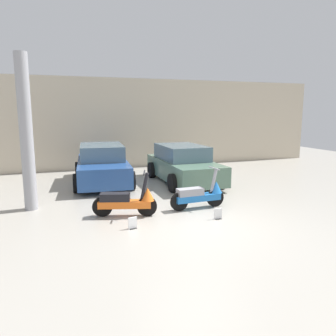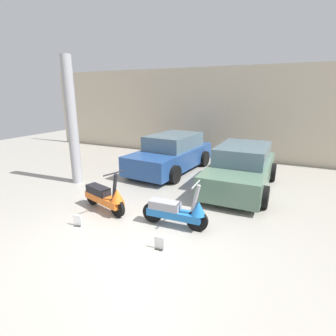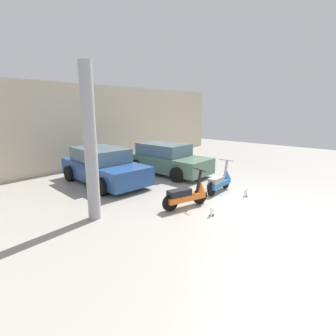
# 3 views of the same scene
# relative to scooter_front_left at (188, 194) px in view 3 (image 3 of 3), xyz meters

# --- Properties ---
(ground_plane) EXTENTS (28.00, 28.00, 0.00)m
(ground_plane) POSITION_rel_scooter_front_left_xyz_m (1.37, -1.00, -0.39)
(ground_plane) COLOR #9E998E
(wall_back) EXTENTS (19.60, 0.12, 3.99)m
(wall_back) POSITION_rel_scooter_front_left_xyz_m (1.37, 6.97, 1.60)
(wall_back) COLOR beige
(wall_back) RESTS_ON ground_plane
(scooter_front_left) EXTENTS (1.54, 0.75, 1.11)m
(scooter_front_left) POSITION_rel_scooter_front_left_xyz_m (0.00, 0.00, 0.00)
(scooter_front_left) COLOR black
(scooter_front_left) RESTS_ON ground_plane
(scooter_front_right) EXTENTS (1.55, 0.56, 1.08)m
(scooter_front_right) POSITION_rel_scooter_front_left_xyz_m (1.96, 0.02, -0.01)
(scooter_front_right) COLOR black
(scooter_front_right) RESTS_ON ground_plane
(car_rear_left) EXTENTS (2.23, 4.16, 1.37)m
(car_rear_left) POSITION_rel_scooter_front_left_xyz_m (-0.04, 4.07, 0.26)
(car_rear_left) COLOR navy
(car_rear_left) RESTS_ON ground_plane
(car_rear_center) EXTENTS (1.92, 3.94, 1.34)m
(car_rear_center) POSITION_rel_scooter_front_left_xyz_m (2.75, 3.20, 0.25)
(car_rear_center) COLOR #51705B
(car_rear_center) RESTS_ON ground_plane
(placard_near_left_scooter) EXTENTS (0.20, 0.15, 0.26)m
(placard_near_left_scooter) POSITION_rel_scooter_front_left_xyz_m (-0.09, -0.90, -0.28)
(placard_near_left_scooter) COLOR black
(placard_near_left_scooter) RESTS_ON ground_plane
(placard_near_right_scooter) EXTENTS (0.20, 0.13, 0.26)m
(placard_near_right_scooter) POSITION_rel_scooter_front_left_xyz_m (2.00, -0.93, -0.28)
(placard_near_right_scooter) COLOR black
(placard_near_right_scooter) RESTS_ON ground_plane
(support_column_side) EXTENTS (0.33, 0.33, 3.99)m
(support_column_side) POSITION_rel_scooter_front_left_xyz_m (-2.28, 1.40, 1.60)
(support_column_side) COLOR #99999E
(support_column_side) RESTS_ON ground_plane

